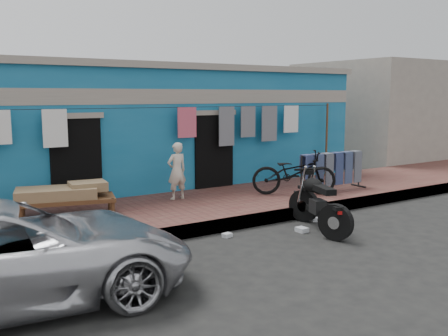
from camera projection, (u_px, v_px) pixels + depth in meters
ground at (288, 250)px, 8.40m from camera, size 80.00×80.00×0.00m
sidewalk at (199, 209)px, 10.87m from camera, size 28.00×3.00×0.25m
curb at (237, 223)px, 9.66m from camera, size 28.00×0.10×0.25m
building at (127, 127)px, 13.95m from camera, size 12.20×5.20×3.36m
neighbor_right at (387, 112)px, 19.85m from camera, size 6.00×5.00×3.80m
clothesline at (170, 129)px, 11.64m from camera, size 10.06×0.06×2.10m
car at (2, 253)px, 6.08m from camera, size 4.98×2.63×1.35m
seated_person at (177, 171)px, 11.19m from camera, size 0.48×0.34×1.29m
bicycle at (294, 168)px, 11.75m from camera, size 2.02×1.63×1.26m
motorcycle at (319, 201)px, 9.54m from camera, size 1.69×2.14×1.14m
charpoy at (67, 201)px, 9.61m from camera, size 2.29×1.78×0.63m
jeans_rack at (331, 171)px, 12.29m from camera, size 2.04×0.54×0.96m
litter_a at (227, 235)px, 9.14m from camera, size 0.19×0.16×0.07m
litter_b at (314, 219)px, 10.31m from camera, size 0.17×0.20×0.08m
litter_c at (302, 230)px, 9.49m from camera, size 0.18×0.22×0.09m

